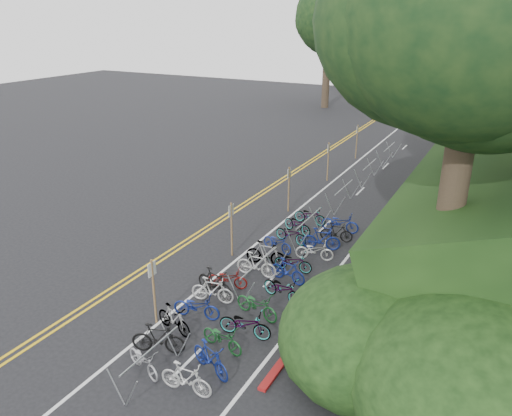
{
  "coord_description": "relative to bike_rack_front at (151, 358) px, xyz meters",
  "views": [
    {
      "loc": [
        10.87,
        -12.05,
        10.06
      ],
      "look_at": [
        0.39,
        7.66,
        1.3
      ],
      "focal_mm": 35.0,
      "sensor_mm": 36.0,
      "label": 1
    }
  ],
  "objects": [
    {
      "name": "signposts_rest",
      "position": [
        -2.04,
        17.04,
        0.66
      ],
      "size": [
        0.08,
        18.4,
        2.5
      ],
      "color": "brown",
      "rests_on": "ground"
    },
    {
      "name": "bike_racks_rest",
      "position": [
        0.36,
        16.04,
        0.08
      ],
      "size": [
        1.14,
        23.0,
        1.17
      ],
      "color": "#96999F",
      "rests_on": "ground"
    },
    {
      "name": "bike_front",
      "position": [
        -0.89,
        4.83,
        -0.22
      ],
      "size": [
        0.94,
        1.91,
        1.11
      ],
      "primitive_type": "imported",
      "rotation": [
        0.0,
        0.0,
        1.33
      ],
      "color": "black",
      "rests_on": "ground"
    },
    {
      "name": "signpost_near",
      "position": [
        -1.75,
        2.35,
        0.63
      ],
      "size": [
        0.08,
        0.4,
        2.44
      ],
      "color": "brown",
      "rests_on": "ground"
    },
    {
      "name": "red_curb",
      "position": [
        3.06,
        15.04,
        -0.72
      ],
      "size": [
        0.25,
        28.0,
        0.1
      ],
      "primitive_type": "cube",
      "color": "maroon",
      "rests_on": "ground"
    },
    {
      "name": "bike_valet",
      "position": [
        0.4,
        6.45,
        -0.29
      ],
      "size": [
        3.36,
        14.69,
        1.08
      ],
      "color": "#9E9EA3",
      "rests_on": "ground"
    },
    {
      "name": "bike_rack_front",
      "position": [
        0.0,
        0.0,
        0.0
      ],
      "size": [
        1.09,
        2.59,
        1.06
      ],
      "color": "#96999F",
      "rests_on": "ground"
    },
    {
      "name": "ground",
      "position": [
        -2.64,
        3.04,
        -0.77
      ],
      "size": [
        120.0,
        120.0,
        0.0
      ],
      "primitive_type": "plane",
      "color": "black",
      "rests_on": "ground"
    },
    {
      "name": "road_markings",
      "position": [
        -2.01,
        13.13,
        -0.77
      ],
      "size": [
        7.47,
        80.0,
        0.01
      ],
      "color": "gold",
      "rests_on": "ground"
    }
  ]
}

